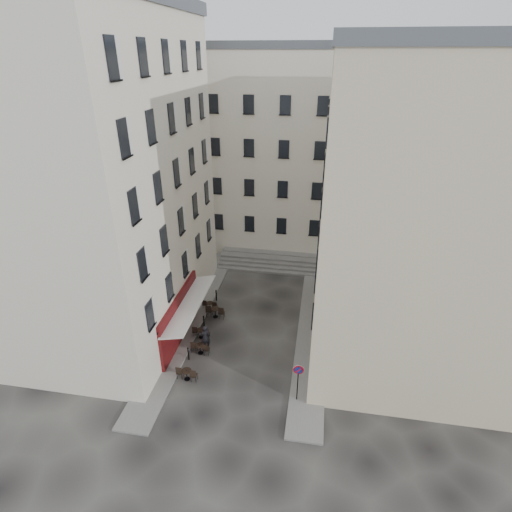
% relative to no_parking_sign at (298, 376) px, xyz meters
% --- Properties ---
extents(ground, '(90.00, 90.00, 0.00)m').
position_rel_no_parking_sign_xyz_m(ground, '(-3.93, 3.26, -1.86)').
color(ground, black).
rests_on(ground, ground).
extents(sidewalk_left, '(2.00, 22.00, 0.12)m').
position_rel_no_parking_sign_xyz_m(sidewalk_left, '(-8.43, 7.26, -1.80)').
color(sidewalk_left, slate).
rests_on(sidewalk_left, ground).
extents(sidewalk_right, '(2.00, 18.00, 0.12)m').
position_rel_no_parking_sign_xyz_m(sidewalk_right, '(0.57, 6.26, -1.80)').
color(sidewalk_right, slate).
rests_on(sidewalk_right, ground).
extents(building_left, '(12.20, 16.20, 20.60)m').
position_rel_no_parking_sign_xyz_m(building_left, '(-14.43, 6.26, 8.45)').
color(building_left, beige).
rests_on(building_left, ground).
extents(building_right, '(12.20, 14.20, 18.60)m').
position_rel_no_parking_sign_xyz_m(building_right, '(6.57, 6.76, 7.45)').
color(building_right, beige).
rests_on(building_right, ground).
extents(building_back, '(18.20, 10.20, 18.60)m').
position_rel_no_parking_sign_xyz_m(building_back, '(-4.93, 22.26, 7.45)').
color(building_back, beige).
rests_on(building_back, ground).
extents(cafe_storefront, '(1.74, 7.30, 3.50)m').
position_rel_no_parking_sign_xyz_m(cafe_storefront, '(-8.24, 4.26, 0.02)').
color(cafe_storefront, '#42090F').
rests_on(cafe_storefront, ground).
extents(stone_steps, '(9.00, 3.15, 0.80)m').
position_rel_no_parking_sign_xyz_m(stone_steps, '(-3.93, 15.84, -1.46)').
color(stone_steps, '#5E5B59').
rests_on(stone_steps, ground).
extents(bollard_near, '(0.12, 0.12, 0.98)m').
position_rel_no_parking_sign_xyz_m(bollard_near, '(-7.18, 2.26, -1.33)').
color(bollard_near, black).
rests_on(bollard_near, ground).
extents(bollard_mid, '(0.12, 0.12, 0.98)m').
position_rel_no_parking_sign_xyz_m(bollard_mid, '(-7.18, 5.76, -1.33)').
color(bollard_mid, black).
rests_on(bollard_mid, ground).
extents(bollard_far, '(0.12, 0.12, 0.98)m').
position_rel_no_parking_sign_xyz_m(bollard_far, '(-7.18, 9.26, -1.33)').
color(bollard_far, black).
rests_on(bollard_far, ground).
extents(no_parking_sign, '(0.60, 0.11, 2.62)m').
position_rel_no_parking_sign_xyz_m(no_parking_sign, '(0.00, 0.00, 0.00)').
color(no_parking_sign, black).
rests_on(no_parking_sign, ground).
extents(bistro_table_a, '(1.30, 0.61, 0.91)m').
position_rel_no_parking_sign_xyz_m(bistro_table_a, '(-6.71, 0.55, -1.39)').
color(bistro_table_a, black).
rests_on(bistro_table_a, ground).
extents(bistro_table_b, '(1.25, 0.59, 0.88)m').
position_rel_no_parking_sign_xyz_m(bistro_table_b, '(-6.59, 2.97, -1.41)').
color(bistro_table_b, black).
rests_on(bistro_table_b, ground).
extents(bistro_table_c, '(1.22, 0.57, 0.86)m').
position_rel_no_parking_sign_xyz_m(bistro_table_c, '(-7.01, 4.57, -1.42)').
color(bistro_table_c, black).
rests_on(bistro_table_c, ground).
extents(bistro_table_d, '(1.42, 0.66, 1.00)m').
position_rel_no_parking_sign_xyz_m(bistro_table_d, '(-6.66, 7.06, -1.35)').
color(bistro_table_d, black).
rests_on(bistro_table_d, ground).
extents(bistro_table_e, '(1.17, 0.55, 0.82)m').
position_rel_no_parking_sign_xyz_m(bistro_table_e, '(-7.32, 7.93, -1.44)').
color(bistro_table_e, black).
rests_on(bistro_table_e, ground).
extents(pedestrian, '(0.80, 0.76, 1.84)m').
position_rel_no_parking_sign_xyz_m(pedestrian, '(-6.39, 3.52, -0.94)').
color(pedestrian, black).
rests_on(pedestrian, ground).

